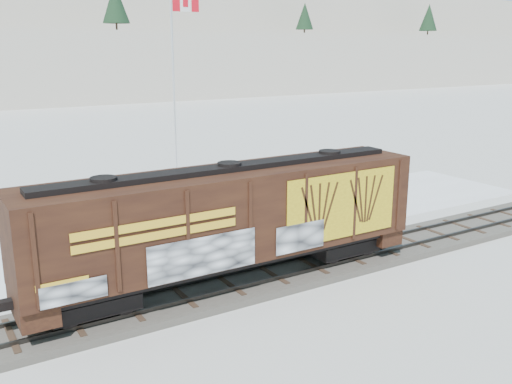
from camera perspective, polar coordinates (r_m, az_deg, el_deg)
ground at (r=24.91m, az=5.32°, el=-7.76°), size 500.00×500.00×0.00m
rail_track at (r=24.86m, az=5.33°, el=-7.45°), size 50.00×3.40×0.43m
parking_strip at (r=30.86m, az=-3.05°, el=-3.29°), size 40.00×8.00×0.03m
hopper_railcar at (r=21.92m, az=-2.61°, el=-2.58°), size 15.96×3.06×4.60m
flagpole at (r=36.11m, az=-7.95°, el=6.85°), size 2.30×0.90×12.59m
car_silver at (r=27.90m, az=-13.41°, el=-4.14°), size 4.13×2.36×1.32m
car_white at (r=30.81m, az=-1.59°, el=-1.76°), size 4.93×2.37×1.56m
car_dark at (r=33.40m, az=5.24°, el=-0.75°), size 4.86×2.93×1.32m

